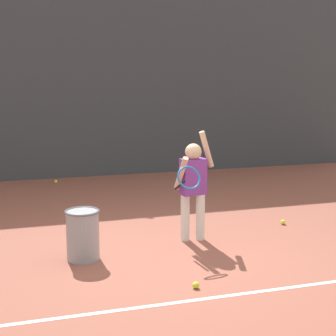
{
  "coord_description": "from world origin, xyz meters",
  "views": [
    {
      "loc": [
        -1.66,
        -5.34,
        2.02
      ],
      "look_at": [
        0.2,
        0.81,
        0.85
      ],
      "focal_mm": 54.98,
      "sensor_mm": 36.0,
      "label": 1
    }
  ],
  "objects_px": {
    "tennis_ball_4": "(56,182)",
    "tennis_player": "(193,183)",
    "tennis_ball_2": "(196,285)",
    "tennis_ball_6": "(283,222)",
    "ball_hopper": "(83,234)"
  },
  "relations": [
    {
      "from": "ball_hopper",
      "to": "tennis_ball_6",
      "type": "xyz_separation_m",
      "value": [
        2.79,
        0.56,
        -0.26
      ]
    },
    {
      "from": "tennis_ball_2",
      "to": "tennis_ball_6",
      "type": "distance_m",
      "value": 2.5
    },
    {
      "from": "tennis_ball_2",
      "to": "tennis_ball_6",
      "type": "height_order",
      "value": "same"
    },
    {
      "from": "tennis_ball_2",
      "to": "tennis_ball_4",
      "type": "xyz_separation_m",
      "value": [
        -0.88,
        5.32,
        0.0
      ]
    },
    {
      "from": "ball_hopper",
      "to": "tennis_ball_4",
      "type": "height_order",
      "value": "ball_hopper"
    },
    {
      "from": "tennis_player",
      "to": "tennis_ball_6",
      "type": "height_order",
      "value": "tennis_player"
    },
    {
      "from": "ball_hopper",
      "to": "tennis_ball_4",
      "type": "bearing_deg",
      "value": 89.38
    },
    {
      "from": "tennis_player",
      "to": "tennis_ball_4",
      "type": "height_order",
      "value": "tennis_player"
    },
    {
      "from": "ball_hopper",
      "to": "tennis_ball_6",
      "type": "distance_m",
      "value": 2.86
    },
    {
      "from": "tennis_ball_2",
      "to": "tennis_player",
      "type": "bearing_deg",
      "value": 71.78
    },
    {
      "from": "tennis_player",
      "to": "tennis_ball_2",
      "type": "xyz_separation_m",
      "value": [
        -0.45,
        -1.38,
        -0.69
      ]
    },
    {
      "from": "tennis_player",
      "to": "tennis_ball_2",
      "type": "relative_size",
      "value": 20.46
    },
    {
      "from": "tennis_player",
      "to": "tennis_ball_2",
      "type": "height_order",
      "value": "tennis_player"
    },
    {
      "from": "tennis_ball_4",
      "to": "tennis_ball_6",
      "type": "bearing_deg",
      "value": -53.06
    },
    {
      "from": "tennis_ball_4",
      "to": "tennis_player",
      "type": "bearing_deg",
      "value": -71.3
    }
  ]
}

